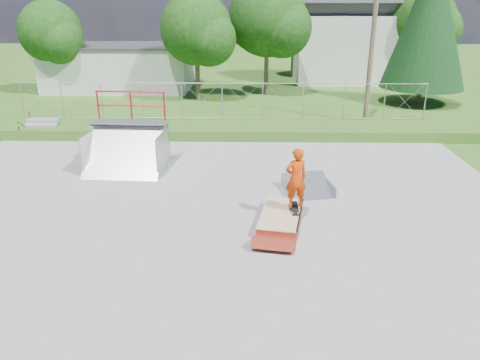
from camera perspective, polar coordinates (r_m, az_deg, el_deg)
The scene contains 19 objects.
ground at distance 13.94m, azimuth -4.49°, elevation -4.80°, with size 120.00×120.00×0.00m, color #2A5B1A.
concrete_pad at distance 13.93m, azimuth -4.49°, elevation -4.73°, with size 20.00×16.00×0.04m, color gray.
grass_berm at distance 22.78m, azimuth -2.29°, elevation 6.24°, with size 24.00×3.00×0.50m, color #2A5B1A.
grind_box at distance 13.63m, azimuth 5.00°, elevation -4.66°, with size 1.51×2.46×0.34m.
quarter_pipe at distance 17.91m, azimuth -13.93°, elevation 5.37°, with size 2.82×2.39×2.82m, color #A6A8AE, non-canonical shape.
flat_bank_ramp at distance 15.86m, azimuth 8.36°, elevation -0.78°, with size 1.49×1.59×0.46m, color #A6A8AE, non-canonical shape.
skateboard at distance 13.74m, azimuth 6.66°, elevation -3.51°, with size 0.22×0.80×0.02m, color black.
skater at distance 13.40m, azimuth 6.82°, elevation -0.06°, with size 0.65×0.42×1.77m, color #C13407.
concrete_stairs at distance 24.03m, azimuth -23.19°, elevation 5.71°, with size 1.50×1.60×0.80m, color gray, non-canonical shape.
chain_link_fence at distance 23.49m, azimuth -2.19°, elevation 9.58°, with size 20.00×0.06×1.80m, color #94969C, non-canonical shape.
utility_building_flat at distance 36.01m, azimuth -14.30°, elevation 13.14°, with size 10.00×6.00×3.00m, color beige.
gable_house at distance 39.31m, azimuth 12.96°, elevation 17.29°, with size 8.40×6.08×8.94m.
utility_pole at distance 25.33m, azimuth 15.80°, elevation 15.62°, with size 0.24×0.24×8.00m, color brown.
tree_left_near at distance 30.53m, azimuth -4.91°, elevation 17.55°, with size 4.76×4.48×6.65m.
tree_center at distance 32.35m, azimuth 3.90°, elevation 18.84°, with size 5.44×5.12×7.60m.
tree_left_far at distance 34.95m, azimuth -21.80°, elevation 16.14°, with size 4.42×4.16×6.18m.
tree_right_far at distance 38.57m, azimuth 21.74°, elevation 17.39°, with size 5.10×4.80×7.12m.
tree_back_mid at distance 40.60m, azimuth 6.92°, elevation 17.47°, with size 4.08×3.84×5.70m.
conifer_tree at distance 31.37m, azimuth 22.10°, elevation 17.75°, with size 5.04×5.04×9.10m.
Camera 1 is at (1.33, -12.48, 6.06)m, focal length 35.00 mm.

